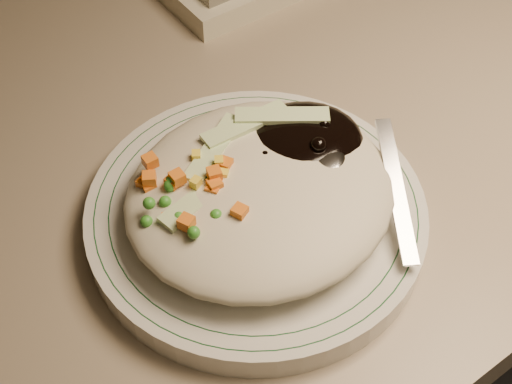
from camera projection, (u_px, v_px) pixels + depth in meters
desk at (208, 213)px, 0.79m from camera, size 1.40×0.70×0.74m
plate at (256, 215)px, 0.52m from camera, size 0.25×0.25×0.02m
plate_rim at (256, 206)px, 0.51m from camera, size 0.23×0.23×0.00m
meal at (262, 185)px, 0.49m from camera, size 0.21×0.19×0.05m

